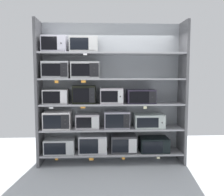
% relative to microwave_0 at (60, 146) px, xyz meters
% --- Properties ---
extents(ground, '(6.70, 6.00, 0.02)m').
position_rel_microwave_0_xyz_m(ground, '(1.00, -1.00, -0.37)').
color(ground, '#B2B7BC').
extents(back_panel, '(2.90, 0.04, 2.73)m').
position_rel_microwave_0_xyz_m(back_panel, '(1.00, 0.26, 1.01)').
color(back_panel, '#9EA3A8').
rests_on(back_panel, ground).
extents(upright_left, '(0.05, 0.48, 2.73)m').
position_rel_microwave_0_xyz_m(upright_left, '(-0.38, 0.00, 1.01)').
color(upright_left, '#5B5B5E').
rests_on(upright_left, ground).
extents(upright_right, '(0.05, 0.48, 2.73)m').
position_rel_microwave_0_xyz_m(upright_right, '(2.38, 0.00, 1.01)').
color(upright_right, '#5B5B5E').
rests_on(upright_right, ground).
extents(shelf_0, '(2.70, 0.48, 0.03)m').
position_rel_microwave_0_xyz_m(shelf_0, '(1.00, 0.00, -0.15)').
color(shelf_0, '#99999E').
rests_on(shelf_0, ground).
extents(microwave_0, '(0.57, 0.42, 0.27)m').
position_rel_microwave_0_xyz_m(microwave_0, '(0.00, 0.00, 0.00)').
color(microwave_0, '#B3B7B8').
rests_on(microwave_0, shelf_0).
extents(microwave_1, '(0.54, 0.38, 0.34)m').
position_rel_microwave_0_xyz_m(microwave_1, '(0.63, -0.00, 0.03)').
color(microwave_1, '#B4B4B9').
rests_on(microwave_1, shelf_0).
extents(microwave_2, '(0.49, 0.39, 0.33)m').
position_rel_microwave_0_xyz_m(microwave_2, '(1.23, 0.00, 0.03)').
color(microwave_2, '#343437').
rests_on(microwave_2, shelf_0).
extents(microwave_3, '(0.56, 0.40, 0.27)m').
position_rel_microwave_0_xyz_m(microwave_3, '(1.83, -0.00, -0.00)').
color(microwave_3, black).
rests_on(microwave_3, shelf_0).
extents(price_tag_0, '(0.05, 0.00, 0.03)m').
position_rel_microwave_0_xyz_m(price_tag_0, '(-0.03, -0.24, -0.19)').
color(price_tag_0, orange).
extents(price_tag_1, '(0.08, 0.00, 0.05)m').
position_rel_microwave_0_xyz_m(price_tag_1, '(0.61, -0.24, -0.20)').
color(price_tag_1, orange).
extents(price_tag_2, '(0.06, 0.00, 0.04)m').
position_rel_microwave_0_xyz_m(price_tag_2, '(1.21, -0.24, -0.19)').
color(price_tag_2, orange).
extents(price_tag_3, '(0.06, 0.00, 0.04)m').
position_rel_microwave_0_xyz_m(price_tag_3, '(1.87, -0.24, -0.19)').
color(price_tag_3, beige).
extents(shelf_1, '(2.70, 0.48, 0.03)m').
position_rel_microwave_0_xyz_m(shelf_1, '(1.00, 0.00, 0.33)').
color(shelf_1, '#99999E').
extents(microwave_4, '(0.50, 0.44, 0.33)m').
position_rel_microwave_0_xyz_m(microwave_4, '(-0.03, 0.00, 0.50)').
color(microwave_4, silver).
rests_on(microwave_4, shelf_1).
extents(microwave_5, '(0.44, 0.35, 0.27)m').
position_rel_microwave_0_xyz_m(microwave_5, '(0.54, 0.00, 0.48)').
color(microwave_5, '#BDB5BB').
rests_on(microwave_5, shelf_1).
extents(microwave_6, '(0.48, 0.37, 0.32)m').
position_rel_microwave_0_xyz_m(microwave_6, '(1.10, -0.00, 0.50)').
color(microwave_6, '#A09DAD').
rests_on(microwave_6, shelf_1).
extents(microwave_7, '(0.57, 0.43, 0.26)m').
position_rel_microwave_0_xyz_m(microwave_7, '(1.72, 0.00, 0.47)').
color(microwave_7, '#B1BDB8').
rests_on(microwave_7, shelf_1).
extents(shelf_2, '(2.70, 0.48, 0.03)m').
position_rel_microwave_0_xyz_m(shelf_2, '(1.00, 0.00, 0.80)').
color(shelf_2, '#99999E').
extents(microwave_8, '(0.46, 0.35, 0.27)m').
position_rel_microwave_0_xyz_m(microwave_8, '(-0.06, -0.00, 0.95)').
color(microwave_8, silver).
rests_on(microwave_8, shelf_2).
extents(microwave_9, '(0.43, 0.35, 0.34)m').
position_rel_microwave_0_xyz_m(microwave_9, '(0.47, 0.00, 0.99)').
color(microwave_9, black).
rests_on(microwave_9, shelf_2).
extents(microwave_10, '(0.43, 0.43, 0.29)m').
position_rel_microwave_0_xyz_m(microwave_10, '(0.99, 0.00, 0.97)').
color(microwave_10, '#BDB4BB').
rests_on(microwave_10, shelf_2).
extents(microwave_11, '(0.53, 0.41, 0.26)m').
position_rel_microwave_0_xyz_m(microwave_11, '(1.56, -0.00, 0.95)').
color(microwave_11, '#2D2639').
rests_on(microwave_11, shelf_2).
extents(price_tag_4, '(0.08, 0.00, 0.03)m').
position_rel_microwave_0_xyz_m(price_tag_4, '(-0.11, -0.24, 0.77)').
color(price_tag_4, white).
extents(price_tag_5, '(0.09, 0.00, 0.03)m').
position_rel_microwave_0_xyz_m(price_tag_5, '(0.47, -0.24, 0.77)').
color(price_tag_5, orange).
extents(price_tag_6, '(0.06, 0.00, 0.04)m').
position_rel_microwave_0_xyz_m(price_tag_6, '(1.60, -0.24, 0.76)').
color(price_tag_6, beige).
extents(shelf_3, '(2.70, 0.48, 0.03)m').
position_rel_microwave_0_xyz_m(shelf_3, '(1.00, 0.00, 1.28)').
color(shelf_3, '#99999E').
extents(microwave_12, '(0.49, 0.42, 0.31)m').
position_rel_microwave_0_xyz_m(microwave_12, '(-0.04, 0.00, 1.45)').
color(microwave_12, '#B2B4B6').
rests_on(microwave_12, shelf_3).
extents(microwave_13, '(0.53, 0.41, 0.31)m').
position_rel_microwave_0_xyz_m(microwave_13, '(0.50, 0.00, 1.45)').
color(microwave_13, '#B9BABB').
rests_on(microwave_13, shelf_3).
extents(price_tag_7, '(0.07, 0.00, 0.05)m').
position_rel_microwave_0_xyz_m(price_tag_7, '(-0.00, -0.24, 1.24)').
color(price_tag_7, orange).
extents(price_tag_8, '(0.08, 0.00, 0.04)m').
position_rel_microwave_0_xyz_m(price_tag_8, '(0.48, -0.24, 1.24)').
color(price_tag_8, orange).
extents(shelf_4, '(2.70, 0.48, 0.03)m').
position_rel_microwave_0_xyz_m(shelf_4, '(1.00, 0.00, 1.76)').
color(shelf_4, '#99999E').
extents(microwave_14, '(0.45, 0.39, 0.30)m').
position_rel_microwave_0_xyz_m(microwave_14, '(-0.06, 0.00, 1.92)').
color(microwave_14, '#B7B5C3').
rests_on(microwave_14, shelf_4).
extents(microwave_15, '(0.52, 0.34, 0.29)m').
position_rel_microwave_0_xyz_m(microwave_15, '(0.48, 0.00, 1.92)').
color(microwave_15, '#BBBBB9').
rests_on(microwave_15, shelf_4).
extents(price_tag_9, '(0.07, 0.00, 0.03)m').
position_rel_microwave_0_xyz_m(price_tag_9, '(0.51, -0.24, 1.73)').
color(price_tag_9, white).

